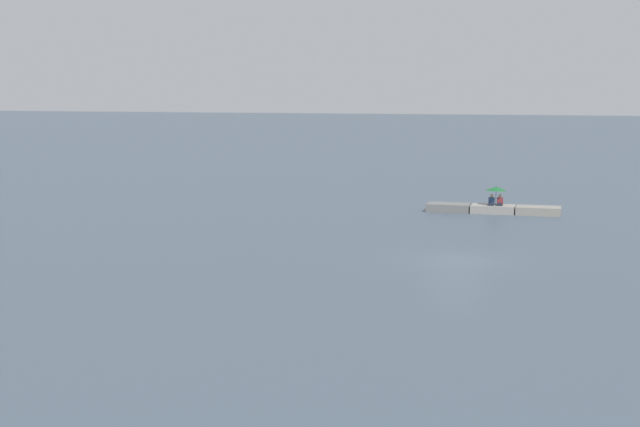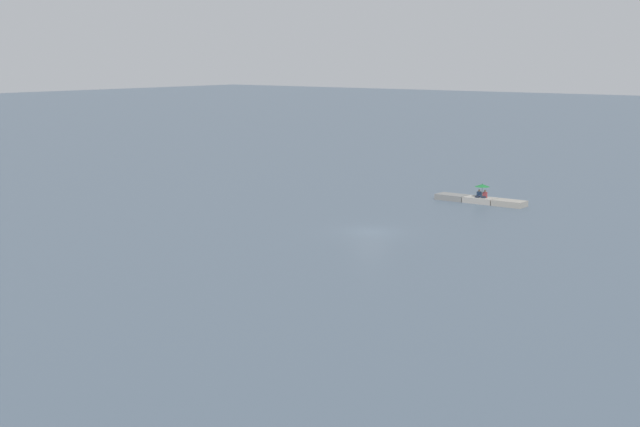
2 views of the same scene
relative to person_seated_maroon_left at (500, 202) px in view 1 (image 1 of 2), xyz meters
name	(u,v)px [view 1 (image 1 of 2)]	position (x,y,z in m)	size (l,w,h in m)	color
ground_plane	(456,260)	(0.45, 17.84, -0.80)	(500.00, 500.00, 0.00)	#475666
seawall_pier	(493,209)	(0.45, -0.03, -0.52)	(8.86, 1.70, 0.54)	gray
person_seated_maroon_left	(500,202)	(0.00, 0.00, 0.00)	(0.40, 0.60, 0.73)	#1E2333
person_seated_blue_right	(491,201)	(0.56, 0.08, 0.00)	(0.40, 0.60, 0.73)	#1E2333
umbrella_open_green	(496,189)	(0.28, -0.05, 0.87)	(1.40, 1.40, 1.30)	black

